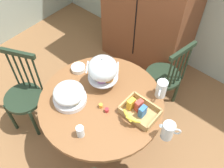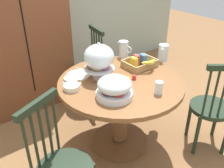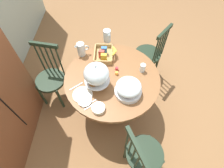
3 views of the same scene
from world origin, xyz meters
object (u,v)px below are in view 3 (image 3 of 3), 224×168
(milk_pitcher, at_px, (81,50))
(china_plate_small, at_px, (85,101))
(cereal_bowl, at_px, (98,108))
(drinking_glass, at_px, (143,68))
(cereal_basket, at_px, (105,54))
(windsor_chair_near_window, at_px, (149,55))
(windsor_chair_by_cabinet, at_px, (51,79))
(china_plate_large, at_px, (83,94))
(pastry_stand_with_dome, at_px, (96,75))
(dining_table, at_px, (112,88))
(windsor_chair_facing_door, at_px, (143,155))
(fruit_platter_covered, at_px, (128,88))
(orange_juice_pitcher, at_px, (107,36))

(milk_pitcher, distance_m, china_plate_small, 0.71)
(cereal_bowl, height_order, drinking_glass, drinking_glass)
(milk_pitcher, bearing_deg, cereal_basket, -95.93)
(windsor_chair_near_window, distance_m, windsor_chair_by_cabinet, 1.49)
(windsor_chair_by_cabinet, distance_m, china_plate_large, 0.74)
(pastry_stand_with_dome, bearing_deg, cereal_basket, -7.26)
(dining_table, xyz_separation_m, pastry_stand_with_dome, (-0.12, 0.16, 0.42))
(cereal_basket, distance_m, china_plate_small, 0.69)
(pastry_stand_with_dome, bearing_deg, windsor_chair_facing_door, -143.46)
(fruit_platter_covered, distance_m, cereal_bowl, 0.38)
(orange_juice_pitcher, xyz_separation_m, china_plate_small, (-0.98, 0.20, -0.06))
(windsor_chair_facing_door, xyz_separation_m, fruit_platter_covered, (0.59, 0.16, 0.37))
(windsor_chair_facing_door, height_order, cereal_basket, windsor_chair_facing_door)
(china_plate_small, bearing_deg, windsor_chair_facing_door, -126.53)
(pastry_stand_with_dome, relative_size, drinking_glass, 3.13)
(orange_juice_pitcher, bearing_deg, china_plate_small, 168.52)
(pastry_stand_with_dome, xyz_separation_m, china_plate_small, (-0.22, 0.12, -0.18))
(orange_juice_pitcher, bearing_deg, cereal_bowl, 177.54)
(windsor_chair_near_window, distance_m, milk_pitcher, 1.07)
(fruit_platter_covered, distance_m, orange_juice_pitcher, 0.89)
(milk_pitcher, bearing_deg, cereal_bowl, -161.24)
(orange_juice_pitcher, bearing_deg, cereal_basket, 176.46)
(fruit_platter_covered, height_order, cereal_bowl, fruit_platter_covered)
(pastry_stand_with_dome, relative_size, cereal_basket, 1.09)
(windsor_chair_facing_door, bearing_deg, windsor_chair_by_cabinet, 50.83)
(windsor_chair_facing_door, distance_m, fruit_platter_covered, 0.71)
(windsor_chair_by_cabinet, bearing_deg, china_plate_small, -131.87)
(windsor_chair_facing_door, distance_m, cereal_bowl, 0.68)
(fruit_platter_covered, xyz_separation_m, cereal_basket, (0.55, 0.28, -0.04))
(windsor_chair_facing_door, xyz_separation_m, pastry_stand_with_dome, (0.68, 0.50, 0.48))
(windsor_chair_near_window, distance_m, pastry_stand_with_dome, 1.17)
(orange_juice_pitcher, relative_size, cereal_bowl, 1.24)
(dining_table, xyz_separation_m, cereal_bowl, (-0.43, 0.13, 0.25))
(drinking_glass, bearing_deg, cereal_bowl, 137.27)
(windsor_chair_near_window, height_order, china_plate_small, windsor_chair_near_window)
(dining_table, bearing_deg, drinking_glass, -73.66)
(cereal_bowl, distance_m, drinking_glass, 0.73)
(china_plate_large, distance_m, drinking_glass, 0.77)
(dining_table, height_order, orange_juice_pitcher, orange_juice_pitcher)
(pastry_stand_with_dome, bearing_deg, milk_pitcher, 26.16)
(windsor_chair_near_window, height_order, china_plate_large, windsor_chair_near_window)
(cereal_basket, bearing_deg, cereal_bowl, 177.97)
(windsor_chair_near_window, distance_m, cereal_basket, 0.81)
(dining_table, bearing_deg, orange_juice_pitcher, 7.71)
(cereal_basket, relative_size, china_plate_large, 1.44)
(orange_juice_pitcher, relative_size, china_plate_large, 0.79)
(windsor_chair_facing_door, xyz_separation_m, orange_juice_pitcher, (1.44, 0.43, 0.37))
(windsor_chair_by_cabinet, relative_size, pastry_stand_with_dome, 2.83)
(fruit_platter_covered, distance_m, cereal_basket, 0.62)
(windsor_chair_facing_door, height_order, china_plate_large, windsor_chair_facing_door)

